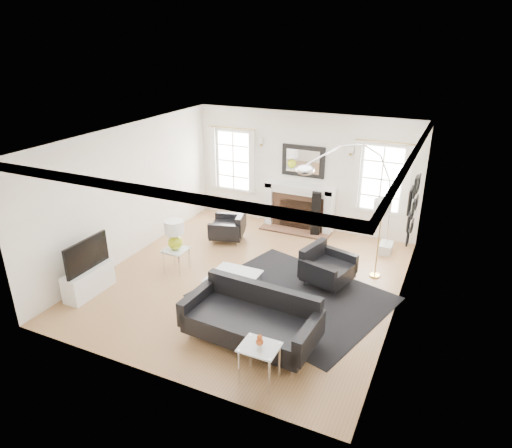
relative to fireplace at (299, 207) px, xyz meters
The scene contains 25 objects.
floor 2.84m from the fireplace, 90.00° to the right, with size 6.00×6.00×0.00m, color #9B6D41.
back_wall 0.88m from the fireplace, 90.00° to the left, with size 5.50×0.04×2.80m, color white.
front_wall 5.85m from the fireplace, 90.00° to the right, with size 5.50×0.04×2.80m, color white.
left_wall 4.01m from the fireplace, 134.58° to the right, with size 0.04×6.00×2.80m, color white.
right_wall 4.01m from the fireplace, 45.42° to the right, with size 0.04×6.00×2.80m, color white.
ceiling 3.59m from the fireplace, 90.00° to the right, with size 5.50×6.00×0.02m, color white.
crown_molding 3.55m from the fireplace, 90.00° to the right, with size 5.50×6.00×0.12m, color white.
fireplace is the anchor object (origin of this frame).
mantel_mirror 1.12m from the fireplace, 90.00° to the left, with size 1.05×0.07×0.75m.
window_left 2.07m from the fireplace, behind, with size 1.24×0.15×1.62m.
window_right 2.07m from the fireplace, ahead, with size 1.24×0.15×1.62m.
gallery_wall 3.26m from the fireplace, 28.83° to the right, with size 0.04×1.73×1.29m.
tv_unit 5.12m from the fireplace, 118.55° to the right, with size 0.35×1.00×1.09m.
area_rug 3.27m from the fireplace, 71.59° to the right, with size 3.11×2.59×0.01m, color black.
sofa 4.57m from the fireplace, 79.05° to the right, with size 2.13×1.08×0.68m.
armchair_left 1.82m from the fireplace, 131.71° to the right, with size 0.93×0.99×0.56m.
armchair_right 2.72m from the fireplace, 59.44° to the right, with size 1.00×1.07×0.61m.
coffee_table 3.41m from the fireplace, 90.55° to the right, with size 0.85×0.85×0.38m.
side_table_left 3.44m from the fireplace, 115.20° to the right, with size 0.45×0.45×0.49m.
nesting_table 5.44m from the fireplace, 75.70° to the right, with size 0.52×0.44×0.58m.
gourd_lamp 3.45m from the fireplace, 115.20° to the right, with size 0.38×0.38×0.61m.
orange_vase 5.44m from the fireplace, 75.70° to the right, with size 0.10×0.10×0.16m.
arc_floor_lamp 2.02m from the fireplace, 37.64° to the right, with size 1.81×1.68×2.56m.
stick_floor_lamp 2.87m from the fireplace, 36.74° to the right, with size 0.32×0.32×1.60m.
speaker_tower 0.55m from the fireplace, 24.74° to the right, with size 0.21×0.21×1.07m, color black.
Camera 1 is at (3.40, -7.03, 4.45)m, focal length 32.00 mm.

